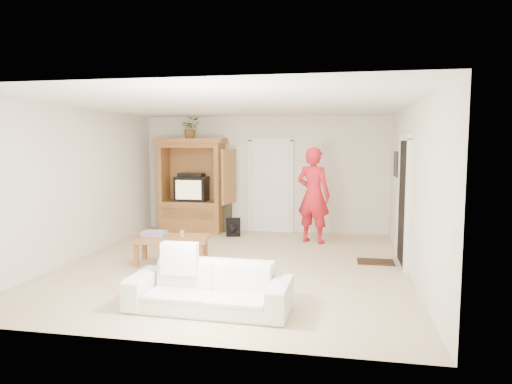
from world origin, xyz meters
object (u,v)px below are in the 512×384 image
(man, at_px, (313,195))
(sofa, at_px, (209,287))
(armoire, at_px, (193,192))
(coffee_table, at_px, (172,240))

(man, xyz_separation_m, sofa, (-0.99, -4.03, -0.68))
(man, bearing_deg, sofa, 99.07)
(armoire, relative_size, sofa, 1.09)
(armoire, xyz_separation_m, sofa, (1.76, -4.70, -0.63))
(man, distance_m, coffee_table, 3.08)
(sofa, bearing_deg, coffee_table, 123.88)
(coffee_table, bearing_deg, armoire, 91.93)
(armoire, height_order, man, armoire)
(armoire, bearing_deg, man, -13.81)
(sofa, height_order, coffee_table, sofa)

